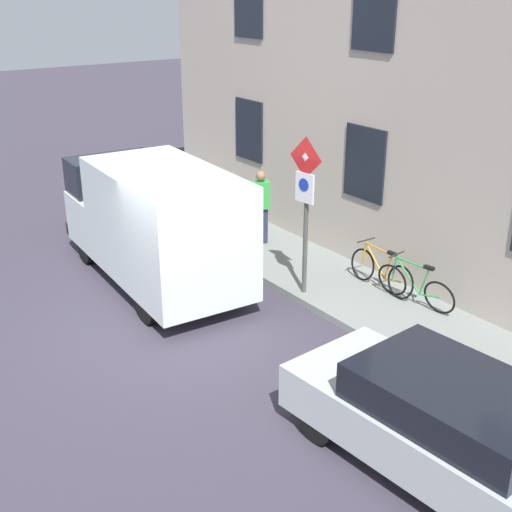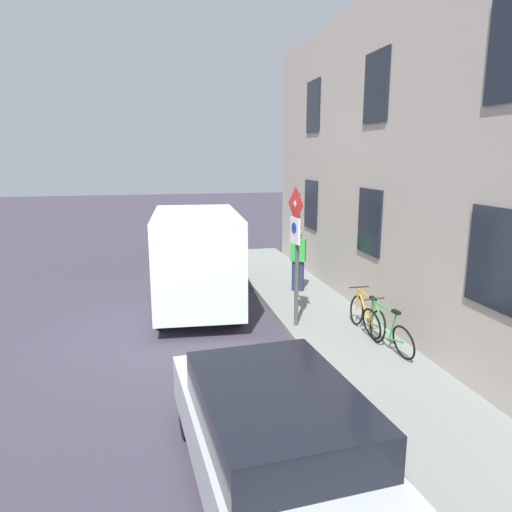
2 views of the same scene
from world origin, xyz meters
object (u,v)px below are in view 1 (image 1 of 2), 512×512
(sign_post_stacked, at_px, (305,195))
(pedestrian, at_px, (261,205))
(parked_hatchback, at_px, (442,421))
(bicycle_orange, at_px, (381,271))
(delivery_van, at_px, (154,221))
(bicycle_green, at_px, (415,286))

(sign_post_stacked, bearing_deg, pedestrian, 70.98)
(pedestrian, bearing_deg, sign_post_stacked, -172.67)
(sign_post_stacked, distance_m, parked_hatchback, 5.34)
(parked_hatchback, distance_m, bicycle_orange, 5.15)
(sign_post_stacked, bearing_deg, delivery_van, 128.66)
(bicycle_green, bearing_deg, parked_hatchback, 129.06)
(sign_post_stacked, bearing_deg, parked_hatchback, -109.96)
(sign_post_stacked, bearing_deg, bicycle_green, -50.13)
(bicycle_green, height_order, bicycle_orange, same)
(bicycle_orange, height_order, pedestrian, pedestrian)
(parked_hatchback, bearing_deg, bicycle_green, -48.25)
(parked_hatchback, height_order, pedestrian, pedestrian)
(bicycle_green, bearing_deg, bicycle_orange, -6.81)
(sign_post_stacked, height_order, parked_hatchback, sign_post_stacked)
(sign_post_stacked, height_order, delivery_van, sign_post_stacked)
(delivery_van, height_order, bicycle_orange, delivery_van)
(parked_hatchback, bearing_deg, pedestrian, -23.70)
(bicycle_green, bearing_deg, delivery_van, 32.41)
(delivery_van, xyz_separation_m, parked_hatchback, (0.16, -7.24, -0.60))
(pedestrian, bearing_deg, bicycle_green, -147.69)
(parked_hatchback, bearing_deg, bicycle_orange, -41.43)
(bicycle_green, distance_m, bicycle_orange, 0.88)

